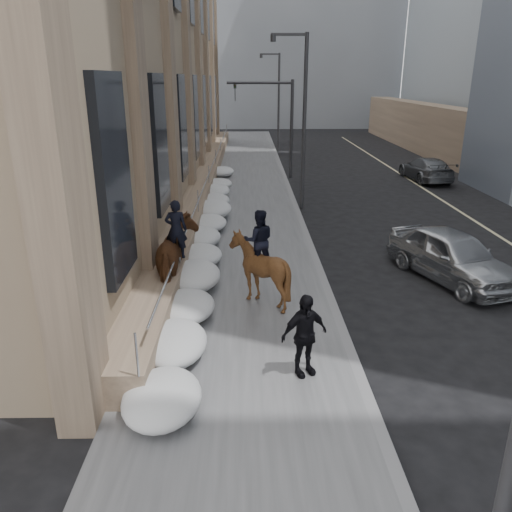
{
  "coord_description": "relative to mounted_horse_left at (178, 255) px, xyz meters",
  "views": [
    {
      "loc": [
        0.24,
        -9.97,
        6.13
      ],
      "look_at": [
        0.45,
        2.34,
        1.7
      ],
      "focal_mm": 35.0,
      "sensor_mm": 36.0,
      "label": 1
    }
  ],
  "objects": [
    {
      "name": "streetlight_far",
      "position": [
        4.54,
        30.31,
        3.33
      ],
      "size": [
        1.71,
        0.24,
        8.0
      ],
      "color": "#2D2D30",
      "rests_on": "ground"
    },
    {
      "name": "car_grey",
      "position": [
        13.17,
        17.25,
        -0.53
      ],
      "size": [
        2.33,
        5.1,
        1.45
      ],
      "primitive_type": "imported",
      "rotation": [
        0.0,
        0.0,
        3.2
      ],
      "color": "#595C60",
      "rests_on": "ground"
    },
    {
      "name": "car_silver",
      "position": [
        8.49,
        1.07,
        -0.44
      ],
      "size": [
        3.46,
        5.15,
        1.63
      ],
      "primitive_type": "imported",
      "rotation": [
        0.0,
        0.0,
        0.35
      ],
      "color": "#ADB0B5",
      "rests_on": "ground"
    },
    {
      "name": "snow_bank",
      "position": [
        0.38,
        4.42,
        -0.78
      ],
      "size": [
        1.7,
        18.1,
        0.76
      ],
      "color": "silver",
      "rests_on": "sidewalk"
    },
    {
      "name": "pedestrian",
      "position": [
        3.21,
        -4.43,
        -0.21
      ],
      "size": [
        1.16,
        0.86,
        1.84
      ],
      "primitive_type": "imported",
      "rotation": [
        0.0,
        0.0,
        0.43
      ],
      "color": "black",
      "rests_on": "sidewalk"
    },
    {
      "name": "ground",
      "position": [
        1.8,
        -3.69,
        -1.25
      ],
      "size": [
        140.0,
        140.0,
        0.0
      ],
      "primitive_type": "plane",
      "color": "black",
      "rests_on": "ground"
    },
    {
      "name": "limestone_building",
      "position": [
        -3.46,
        16.27,
        7.65
      ],
      "size": [
        6.1,
        44.0,
        18.0
      ],
      "color": "#957C61",
      "rests_on": "ground"
    },
    {
      "name": "curb",
      "position": [
        4.42,
        6.31,
        -1.19
      ],
      "size": [
        0.24,
        80.0,
        0.12
      ],
      "primitive_type": "cube",
      "color": "slate",
      "rests_on": "ground"
    },
    {
      "name": "sidewalk",
      "position": [
        1.8,
        6.31,
        -1.19
      ],
      "size": [
        5.0,
        80.0,
        0.12
      ],
      "primitive_type": "cube",
      "color": "#4D4D4F",
      "rests_on": "ground"
    },
    {
      "name": "mounted_horse_right",
      "position": [
        2.34,
        -0.77,
        -0.03
      ],
      "size": [
        1.7,
        1.89,
        2.64
      ],
      "rotation": [
        0.0,
        0.0,
        3.21
      ],
      "color": "#452913",
      "rests_on": "sidewalk"
    },
    {
      "name": "mounted_horse_left",
      "position": [
        0.0,
        0.0,
        0.0
      ],
      "size": [
        1.29,
        2.61,
        2.74
      ],
      "rotation": [
        0.0,
        0.0,
        3.19
      ],
      "color": "#4A2A16",
      "rests_on": "sidewalk"
    },
    {
      "name": "streetlight_mid",
      "position": [
        4.54,
        10.31,
        3.33
      ],
      "size": [
        1.71,
        0.24,
        8.0
      ],
      "color": "#2D2D30",
      "rests_on": "ground"
    },
    {
      "name": "lane_line",
      "position": [
        12.3,
        6.31,
        -1.25
      ],
      "size": [
        0.15,
        70.0,
        0.01
      ],
      "primitive_type": "cube",
      "color": "#BFB78C",
      "rests_on": "ground"
    },
    {
      "name": "bg_building_mid",
      "position": [
        5.8,
        56.31,
        12.75
      ],
      "size": [
        30.0,
        12.0,
        28.0
      ],
      "primitive_type": "cube",
      "color": "slate",
      "rests_on": "ground"
    },
    {
      "name": "bg_building_far",
      "position": [
        -4.2,
        68.31,
        8.75
      ],
      "size": [
        24.0,
        12.0,
        20.0
      ],
      "primitive_type": "cube",
      "color": "gray",
      "rests_on": "ground"
    },
    {
      "name": "traffic_signal",
      "position": [
        3.87,
        18.31,
        2.75
      ],
      "size": [
        4.1,
        0.22,
        6.0
      ],
      "color": "#2D2D30",
      "rests_on": "ground"
    }
  ]
}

